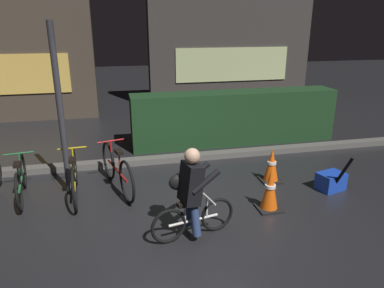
{
  "coord_description": "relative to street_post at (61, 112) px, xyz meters",
  "views": [
    {
      "loc": [
        -0.98,
        -4.55,
        2.69
      ],
      "look_at": [
        0.2,
        0.6,
        0.9
      ],
      "focal_mm": 33.27,
      "sensor_mm": 36.0,
      "label": 1
    }
  ],
  "objects": [
    {
      "name": "ground_plane",
      "position": [
        1.78,
        -1.2,
        -1.37
      ],
      "size": [
        40.0,
        40.0,
        0.0
      ],
      "primitive_type": "plane",
      "color": "black"
    },
    {
      "name": "sidewalk_curb",
      "position": [
        1.78,
        1.0,
        -1.31
      ],
      "size": [
        12.0,
        0.24,
        0.12
      ],
      "primitive_type": "cube",
      "color": "#56544F",
      "rests_on": "ground"
    },
    {
      "name": "hedge_row",
      "position": [
        3.58,
        1.9,
        -0.76
      ],
      "size": [
        4.8,
        0.7,
        1.22
      ],
      "primitive_type": "cube",
      "color": "#19381C",
      "rests_on": "ground"
    },
    {
      "name": "storefront_left",
      "position": [
        -1.94,
        5.3,
        0.56
      ],
      "size": [
        4.64,
        0.54,
        3.88
      ],
      "color": "#42382D",
      "rests_on": "ground"
    },
    {
      "name": "storefront_right",
      "position": [
        4.82,
        6.0,
        0.79
      ],
      "size": [
        5.52,
        0.54,
        4.34
      ],
      "color": "#383330",
      "rests_on": "ground"
    },
    {
      "name": "street_post",
      "position": [
        0.0,
        0.0,
        0.0
      ],
      "size": [
        0.1,
        0.1,
        2.75
      ],
      "primitive_type": "cylinder",
      "color": "#2D2D33",
      "rests_on": "ground"
    },
    {
      "name": "parked_bike_left_mid",
      "position": [
        -0.72,
        -0.05,
        -1.05
      ],
      "size": [
        0.46,
        1.5,
        0.69
      ],
      "rotation": [
        0.0,
        0.0,
        1.71
      ],
      "color": "black",
      "rests_on": "ground"
    },
    {
      "name": "parked_bike_center_left",
      "position": [
        0.12,
        -0.19,
        -1.03
      ],
      "size": [
        0.46,
        1.64,
        0.76
      ],
      "rotation": [
        0.0,
        0.0,
        1.64
      ],
      "color": "black",
      "rests_on": "ground"
    },
    {
      "name": "parked_bike_center_right",
      "position": [
        0.8,
        -0.08,
        -1.01
      ],
      "size": [
        0.55,
        1.69,
        0.8
      ],
      "rotation": [
        0.0,
        0.0,
        1.84
      ],
      "color": "black",
      "rests_on": "ground"
    },
    {
      "name": "traffic_cone_near",
      "position": [
        3.02,
        -1.3,
        -1.05
      ],
      "size": [
        0.36,
        0.36,
        0.68
      ],
      "color": "black",
      "rests_on": "ground"
    },
    {
      "name": "traffic_cone_far",
      "position": [
        3.48,
        -0.36,
        -1.07
      ],
      "size": [
        0.36,
        0.36,
        0.62
      ],
      "color": "black",
      "rests_on": "ground"
    },
    {
      "name": "blue_crate",
      "position": [
        4.33,
        -0.9,
        -1.22
      ],
      "size": [
        0.51,
        0.42,
        0.3
      ],
      "primitive_type": "cube",
      "rotation": [
        0.0,
        0.0,
        0.25
      ],
      "color": "#193DB7",
      "rests_on": "ground"
    },
    {
      "name": "cyclist",
      "position": [
        1.7,
        -1.73,
        -0.74
      ],
      "size": [
        1.17,
        0.5,
        1.25
      ],
      "rotation": [
        0.0,
        0.0,
        0.21
      ],
      "color": "black",
      "rests_on": "ground"
    },
    {
      "name": "closed_umbrella",
      "position": [
        4.33,
        -1.15,
        -0.99
      ],
      "size": [
        0.05,
        0.47,
        0.76
      ],
      "primitive_type": "cylinder",
      "rotation": [
        0.0,
        0.52,
        4.71
      ],
      "color": "black",
      "rests_on": "ground"
    }
  ]
}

